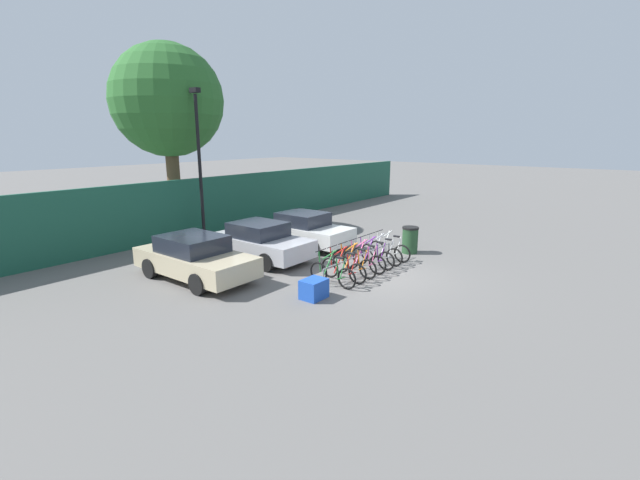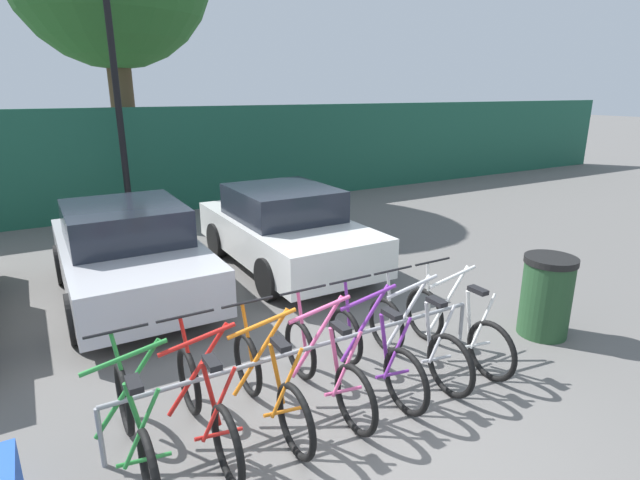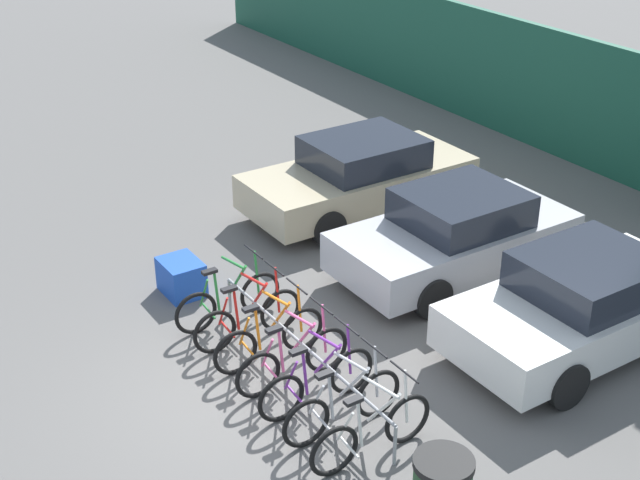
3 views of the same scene
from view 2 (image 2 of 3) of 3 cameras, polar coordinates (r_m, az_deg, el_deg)
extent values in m
plane|color=#605E5B|center=(4.85, 3.47, -21.14)|extent=(120.00, 120.00, 0.00)
cube|color=#19513D|center=(12.96, -20.55, 8.25)|extent=(36.00, 0.16, 2.60)
cylinder|color=gray|center=(5.04, -0.52, -12.04)|extent=(4.02, 0.04, 0.04)
cylinder|color=gray|center=(4.70, -23.79, -19.98)|extent=(0.04, 0.04, 0.55)
cylinder|color=gray|center=(6.30, 15.81, -9.36)|extent=(0.04, 0.04, 0.55)
torus|color=black|center=(4.15, -18.87, -23.96)|extent=(0.06, 0.66, 0.66)
torus|color=black|center=(5.00, -21.48, -16.55)|extent=(0.06, 0.66, 0.66)
cylinder|color=#288438|center=(4.52, -21.13, -15.52)|extent=(0.60, 0.04, 0.76)
cylinder|color=#288438|center=(4.32, -21.45, -12.36)|extent=(0.68, 0.04, 0.16)
cylinder|color=#288438|center=(4.27, -20.23, -18.43)|extent=(0.14, 0.04, 0.63)
cylinder|color=#288438|center=(4.09, -19.72, -19.65)|extent=(0.32, 0.03, 0.58)
cylinder|color=#288438|center=(4.32, -19.43, -22.59)|extent=(0.40, 0.03, 0.08)
cylinder|color=#288438|center=(4.79, -21.84, -13.33)|extent=(0.12, 0.04, 0.69)
cylinder|color=black|center=(4.58, -22.26, -9.60)|extent=(0.52, 0.03, 0.03)
cube|color=black|center=(4.01, -20.48, -15.15)|extent=(0.10, 0.22, 0.05)
torus|color=black|center=(4.25, -10.54, -22.13)|extent=(0.06, 0.66, 0.66)
torus|color=black|center=(5.08, -14.75, -15.28)|extent=(0.06, 0.66, 0.66)
cylinder|color=red|center=(4.61, -13.75, -14.11)|extent=(0.60, 0.04, 0.76)
cylinder|color=red|center=(4.42, -13.83, -10.97)|extent=(0.68, 0.04, 0.16)
cylinder|color=red|center=(4.37, -12.35, -16.84)|extent=(0.14, 0.04, 0.63)
cylinder|color=red|center=(4.19, -11.47, -17.93)|extent=(0.32, 0.03, 0.58)
cylinder|color=red|center=(4.41, -11.47, -20.89)|extent=(0.40, 0.03, 0.08)
cylinder|color=red|center=(4.87, -14.91, -12.07)|extent=(0.12, 0.04, 0.69)
cylinder|color=black|center=(4.67, -15.11, -8.36)|extent=(0.52, 0.03, 0.03)
cube|color=black|center=(4.11, -12.24, -13.54)|extent=(0.10, 0.22, 0.05)
torus|color=black|center=(4.43, -2.82, -19.99)|extent=(0.06, 0.66, 0.66)
torus|color=black|center=(5.23, -8.29, -13.85)|extent=(0.06, 0.66, 0.66)
cylinder|color=orange|center=(4.78, -6.75, -12.55)|extent=(0.60, 0.04, 0.76)
cylinder|color=orange|center=(4.59, -6.61, -9.45)|extent=(0.68, 0.04, 0.16)
cylinder|color=orange|center=(4.54, -4.95, -15.04)|extent=(0.14, 0.04, 0.63)
cylinder|color=orange|center=(4.37, -3.80, -15.98)|extent=(0.32, 0.03, 0.58)
cylinder|color=orange|center=(4.59, -4.03, -18.93)|extent=(0.40, 0.03, 0.08)
cylinder|color=orange|center=(5.03, -8.27, -10.68)|extent=(0.12, 0.04, 0.69)
cylinder|color=black|center=(4.84, -8.26, -7.05)|extent=(0.52, 0.03, 0.03)
cube|color=black|center=(4.30, -4.53, -11.76)|extent=(0.10, 0.22, 0.05)
torus|color=black|center=(4.68, 4.07, -17.75)|extent=(0.06, 0.66, 0.66)
torus|color=black|center=(5.45, -2.28, -12.35)|extent=(0.06, 0.66, 0.66)
cylinder|color=#E55993|center=(5.01, -0.31, -10.93)|extent=(0.60, 0.04, 0.76)
cylinder|color=#E55993|center=(4.83, 0.00, -7.93)|extent=(0.68, 0.04, 0.16)
cylinder|color=#E55993|center=(4.79, 1.75, -13.18)|extent=(0.14, 0.04, 0.63)
cylinder|color=#E55993|center=(4.63, 3.09, -13.96)|extent=(0.32, 0.03, 0.58)
cylinder|color=#E55993|center=(4.83, 2.68, -16.85)|extent=(0.40, 0.03, 0.08)
cylinder|color=#E55993|center=(5.25, -2.10, -9.26)|extent=(0.12, 0.04, 0.69)
cylinder|color=black|center=(5.07, -1.92, -5.73)|extent=(0.52, 0.03, 0.03)
cube|color=black|center=(4.56, 2.41, -9.97)|extent=(0.10, 0.22, 0.05)
torus|color=black|center=(4.98, 9.77, -15.66)|extent=(0.06, 0.66, 0.66)
torus|color=black|center=(5.70, 2.92, -10.94)|extent=(0.06, 0.66, 0.66)
cylinder|color=#752D99|center=(5.29, 5.17, -9.43)|extent=(0.60, 0.04, 0.76)
cylinder|color=#752D99|center=(5.12, 5.60, -6.54)|extent=(0.68, 0.04, 0.16)
cylinder|color=#752D99|center=(5.08, 7.37, -11.45)|extent=(0.14, 0.04, 0.63)
cylinder|color=#752D99|center=(4.93, 8.82, -12.11)|extent=(0.32, 0.03, 0.58)
cylinder|color=#752D99|center=(5.12, 8.28, -14.91)|extent=(0.40, 0.03, 0.08)
cylinder|color=#752D99|center=(5.52, 3.21, -7.94)|extent=(0.12, 0.04, 0.69)
cylinder|color=black|center=(5.34, 3.52, -4.54)|extent=(0.52, 0.03, 0.03)
cube|color=black|center=(4.86, 8.19, -8.35)|extent=(0.10, 0.22, 0.05)
torus|color=black|center=(5.32, 14.66, -13.71)|extent=(0.06, 0.66, 0.66)
torus|color=black|center=(6.00, 7.57, -9.58)|extent=(0.06, 0.66, 0.66)
cylinder|color=#B7B7BC|center=(5.61, 10.00, -8.03)|extent=(0.60, 0.04, 0.76)
cylinder|color=#B7B7BC|center=(5.45, 10.52, -5.26)|extent=(0.68, 0.04, 0.16)
cylinder|color=#B7B7BC|center=(5.41, 12.27, -9.84)|extent=(0.14, 0.04, 0.63)
cylinder|color=#B7B7BC|center=(5.27, 13.76, -10.39)|extent=(0.32, 0.03, 0.58)
cylinder|color=#B7B7BC|center=(5.45, 13.14, -13.09)|extent=(0.40, 0.03, 0.08)
cylinder|color=#B7B7BC|center=(5.83, 7.95, -6.69)|extent=(0.12, 0.04, 0.69)
cylinder|color=black|center=(5.66, 8.36, -3.44)|extent=(0.52, 0.03, 0.03)
cube|color=black|center=(5.21, 13.19, -6.87)|extent=(0.10, 0.22, 0.05)
torus|color=black|center=(5.71, 18.97, -11.89)|extent=(0.06, 0.66, 0.66)
torus|color=black|center=(6.35, 11.83, -8.27)|extent=(0.06, 0.66, 0.66)
cylinder|color=silver|center=(5.98, 14.36, -6.71)|extent=(0.60, 0.04, 0.76)
cylinder|color=silver|center=(5.83, 14.93, -4.08)|extent=(0.68, 0.04, 0.16)
cylinder|color=silver|center=(5.79, 16.64, -8.33)|extent=(0.14, 0.04, 0.63)
cylinder|color=silver|center=(5.67, 18.13, -8.79)|extent=(0.32, 0.03, 0.58)
cylinder|color=silver|center=(5.83, 17.46, -11.37)|extent=(0.40, 0.03, 0.08)
cylinder|color=silver|center=(6.19, 12.28, -5.51)|extent=(0.12, 0.04, 0.69)
cylinder|color=black|center=(6.03, 12.75, -2.42)|extent=(0.52, 0.03, 0.03)
cube|color=black|center=(5.61, 17.61, -5.50)|extent=(0.10, 0.22, 0.05)
cube|color=#B7B7BC|center=(7.86, -20.88, -2.26)|extent=(1.80, 3.92, 0.62)
cube|color=#1E232D|center=(7.80, -21.43, 1.91)|extent=(1.58, 1.80, 0.52)
cylinder|color=black|center=(8.95, -27.37, -2.47)|extent=(0.20, 0.64, 0.64)
cylinder|color=black|center=(9.15, -16.71, -0.87)|extent=(0.20, 0.64, 0.64)
cylinder|color=black|center=(6.81, -26.09, -8.04)|extent=(0.20, 0.64, 0.64)
cylinder|color=black|center=(7.08, -12.21, -5.71)|extent=(0.20, 0.64, 0.64)
cube|color=silver|center=(8.64, -3.94, 0.50)|extent=(1.80, 3.92, 0.62)
cube|color=#1E232D|center=(8.58, -4.31, 4.31)|extent=(1.58, 1.80, 0.52)
cylinder|color=black|center=(9.41, -11.67, -0.01)|extent=(0.20, 0.64, 0.64)
cylinder|color=black|center=(10.05, -2.43, 1.40)|extent=(0.20, 0.64, 0.64)
cylinder|color=black|center=(7.40, -5.92, -4.40)|extent=(0.20, 0.64, 0.64)
cylinder|color=black|center=(8.20, 5.02, -2.24)|extent=(0.20, 0.64, 0.64)
cylinder|color=black|center=(11.81, -22.27, 15.90)|extent=(0.14, 0.14, 6.09)
cylinder|color=#234728|center=(6.88, 24.39, -6.18)|extent=(0.60, 0.60, 0.95)
cylinder|color=black|center=(6.71, 24.92, -2.11)|extent=(0.63, 0.63, 0.08)
cylinder|color=brown|center=(14.69, -21.37, 12.04)|extent=(0.61, 0.61, 4.12)
camera|label=1|loc=(10.26, -140.86, -5.04)|focal=24.00mm
camera|label=3|loc=(11.25, 73.79, 26.80)|focal=50.00mm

